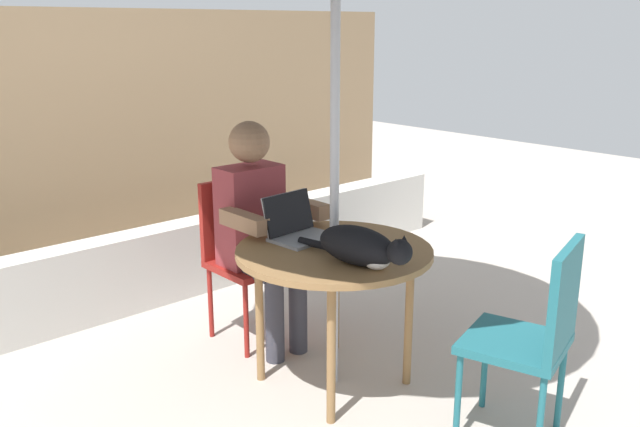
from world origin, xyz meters
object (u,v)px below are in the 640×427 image
patio_table (334,261)px  chair_occupied (242,246)px  chair_empty (537,328)px  person_seated (258,223)px  laptop (296,225)px  cat (361,247)px

patio_table → chair_occupied: chair_occupied is taller
chair_occupied → chair_empty: same height
chair_empty → person_seated: size_ratio=0.73×
chair_occupied → person_seated: bearing=-90.0°
patio_table → laptop: (-0.02, 0.25, 0.13)m
patio_table → laptop: laptop is taller
patio_table → person_seated: size_ratio=0.76×
chair_empty → laptop: (-0.29, 1.18, 0.23)m
chair_occupied → cat: size_ratio=1.37×
person_seated → laptop: person_seated is taller
cat → patio_table: bearing=74.3°
person_seated → cat: 0.85m
chair_occupied → person_seated: size_ratio=0.73×
cat → laptop: bearing=84.9°
person_seated → laptop: (-0.02, -0.34, 0.07)m
person_seated → cat: (-0.07, -0.84, 0.09)m
chair_empty → cat: chair_empty is taller
person_seated → laptop: 0.35m
chair_occupied → person_seated: 0.23m
patio_table → cat: size_ratio=1.43×
patio_table → laptop: bearing=95.6°
patio_table → laptop: 0.28m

